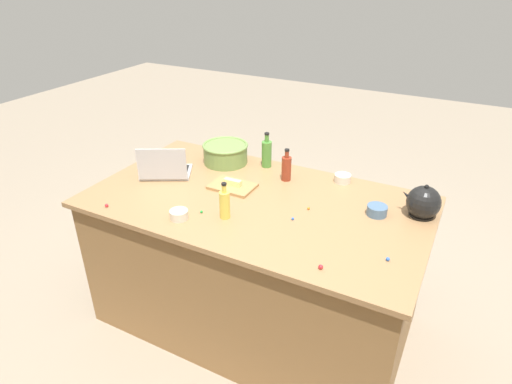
{
  "coord_description": "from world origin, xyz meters",
  "views": [
    {
      "loc": [
        -1.02,
        1.94,
        2.12
      ],
      "look_at": [
        0.0,
        0.0,
        0.95
      ],
      "focal_mm": 30.68,
      "sensor_mm": 36.0,
      "label": 1
    }
  ],
  "objects_px": {
    "kettle": "(423,203)",
    "butter_stick_left": "(233,182)",
    "bottle_olive": "(267,153)",
    "bottle_oil": "(225,204)",
    "laptop": "(165,169)",
    "mixing_bowl_large": "(225,153)",
    "bottle_soy": "(286,168)",
    "ramekin_medium": "(343,178)",
    "cutting_board": "(232,186)",
    "ramekin_small": "(377,210)",
    "ramekin_wide": "(179,215)"
  },
  "relations": [
    {
      "from": "kettle",
      "to": "butter_stick_left",
      "type": "bearing_deg",
      "value": 10.26
    },
    {
      "from": "mixing_bowl_large",
      "to": "ramekin_small",
      "type": "relative_size",
      "value": 2.8
    },
    {
      "from": "cutting_board",
      "to": "ramekin_medium",
      "type": "relative_size",
      "value": 2.64
    },
    {
      "from": "butter_stick_left",
      "to": "ramekin_small",
      "type": "xyz_separation_m",
      "value": [
        -0.85,
        -0.09,
        -0.01
      ]
    },
    {
      "from": "bottle_oil",
      "to": "kettle",
      "type": "bearing_deg",
      "value": -151.27
    },
    {
      "from": "ramekin_medium",
      "to": "ramekin_small",
      "type": "bearing_deg",
      "value": 134.19
    },
    {
      "from": "mixing_bowl_large",
      "to": "kettle",
      "type": "xyz_separation_m",
      "value": [
        -1.29,
        0.11,
        0.01
      ]
    },
    {
      "from": "bottle_oil",
      "to": "butter_stick_left",
      "type": "distance_m",
      "value": 0.35
    },
    {
      "from": "cutting_board",
      "to": "kettle",
      "type": "bearing_deg",
      "value": -169.75
    },
    {
      "from": "bottle_soy",
      "to": "butter_stick_left",
      "type": "relative_size",
      "value": 1.87
    },
    {
      "from": "bottle_soy",
      "to": "kettle",
      "type": "relative_size",
      "value": 0.97
    },
    {
      "from": "bottle_olive",
      "to": "ramekin_small",
      "type": "relative_size",
      "value": 2.16
    },
    {
      "from": "ramekin_wide",
      "to": "cutting_board",
      "type": "bearing_deg",
      "value": -99.19
    },
    {
      "from": "ramekin_wide",
      "to": "ramekin_medium",
      "type": "bearing_deg",
      "value": -127.72
    },
    {
      "from": "ramekin_small",
      "to": "laptop",
      "type": "bearing_deg",
      "value": 6.55
    },
    {
      "from": "laptop",
      "to": "ramekin_medium",
      "type": "xyz_separation_m",
      "value": [
        -1.02,
        -0.44,
        -0.02
      ]
    },
    {
      "from": "laptop",
      "to": "ramekin_wide",
      "type": "distance_m",
      "value": 0.54
    },
    {
      "from": "bottle_soy",
      "to": "ramekin_medium",
      "type": "xyz_separation_m",
      "value": [
        -0.32,
        -0.13,
        -0.06
      ]
    },
    {
      "from": "kettle",
      "to": "butter_stick_left",
      "type": "distance_m",
      "value": 1.08
    },
    {
      "from": "bottle_soy",
      "to": "bottle_olive",
      "type": "bearing_deg",
      "value": -31.87
    },
    {
      "from": "bottle_soy",
      "to": "bottle_oil",
      "type": "bearing_deg",
      "value": 79.58
    },
    {
      "from": "laptop",
      "to": "ramekin_small",
      "type": "distance_m",
      "value": 1.31
    },
    {
      "from": "bottle_olive",
      "to": "kettle",
      "type": "relative_size",
      "value": 1.1
    },
    {
      "from": "laptop",
      "to": "mixing_bowl_large",
      "type": "height_order",
      "value": "laptop"
    },
    {
      "from": "bottle_olive",
      "to": "cutting_board",
      "type": "distance_m",
      "value": 0.38
    },
    {
      "from": "ramekin_small",
      "to": "ramekin_medium",
      "type": "bearing_deg",
      "value": -45.81
    },
    {
      "from": "bottle_soy",
      "to": "cutting_board",
      "type": "height_order",
      "value": "bottle_soy"
    },
    {
      "from": "butter_stick_left",
      "to": "ramekin_small",
      "type": "distance_m",
      "value": 0.85
    },
    {
      "from": "bottle_olive",
      "to": "ramekin_wide",
      "type": "bearing_deg",
      "value": 81.85
    },
    {
      "from": "bottle_olive",
      "to": "ramekin_medium",
      "type": "height_order",
      "value": "bottle_olive"
    },
    {
      "from": "butter_stick_left",
      "to": "ramekin_small",
      "type": "bearing_deg",
      "value": -174.03
    },
    {
      "from": "cutting_board",
      "to": "ramekin_medium",
      "type": "distance_m",
      "value": 0.68
    },
    {
      "from": "bottle_soy",
      "to": "ramekin_medium",
      "type": "relative_size",
      "value": 2.05
    },
    {
      "from": "bottle_olive",
      "to": "bottle_soy",
      "type": "bearing_deg",
      "value": 148.13
    },
    {
      "from": "bottle_oil",
      "to": "ramekin_small",
      "type": "relative_size",
      "value": 1.89
    },
    {
      "from": "bottle_soy",
      "to": "bottle_oil",
      "type": "xyz_separation_m",
      "value": [
        0.1,
        0.56,
        -0.0
      ]
    },
    {
      "from": "laptop",
      "to": "cutting_board",
      "type": "distance_m",
      "value": 0.46
    },
    {
      "from": "laptop",
      "to": "butter_stick_left",
      "type": "xyz_separation_m",
      "value": [
        -0.46,
        -0.06,
        -0.01
      ]
    },
    {
      "from": "cutting_board",
      "to": "ramekin_medium",
      "type": "xyz_separation_m",
      "value": [
        -0.56,
        -0.38,
        0.02
      ]
    },
    {
      "from": "butter_stick_left",
      "to": "ramekin_small",
      "type": "height_order",
      "value": "same"
    },
    {
      "from": "bottle_olive",
      "to": "kettle",
      "type": "xyz_separation_m",
      "value": [
        -1.02,
        0.18,
        -0.02
      ]
    },
    {
      "from": "bottle_oil",
      "to": "butter_stick_left",
      "type": "bearing_deg",
      "value": -66.32
    },
    {
      "from": "laptop",
      "to": "bottle_oil",
      "type": "height_order",
      "value": "laptop"
    },
    {
      "from": "bottle_soy",
      "to": "ramekin_wide",
      "type": "xyz_separation_m",
      "value": [
        0.31,
        0.69,
        -0.06
      ]
    },
    {
      "from": "mixing_bowl_large",
      "to": "ramekin_small",
      "type": "height_order",
      "value": "mixing_bowl_large"
    },
    {
      "from": "ramekin_small",
      "to": "ramekin_wide",
      "type": "distance_m",
      "value": 1.06
    },
    {
      "from": "laptop",
      "to": "bottle_olive",
      "type": "distance_m",
      "value": 0.66
    },
    {
      "from": "kettle",
      "to": "ramekin_small",
      "type": "relative_size",
      "value": 1.96
    },
    {
      "from": "bottle_olive",
      "to": "butter_stick_left",
      "type": "xyz_separation_m",
      "value": [
        0.04,
        0.37,
        -0.06
      ]
    },
    {
      "from": "mixing_bowl_large",
      "to": "ramekin_medium",
      "type": "distance_m",
      "value": 0.8
    }
  ]
}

